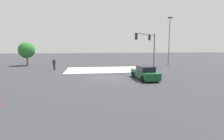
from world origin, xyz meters
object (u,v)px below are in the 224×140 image
Objects in this scene: pedestrian at (54,64)px; tree_corner_a at (27,50)px; street_light_pole_a at (169,37)px; traffic_signal_mast at (149,43)px; car_2 at (145,73)px.

tree_corner_a is (6.42, -7.62, 1.95)m from pedestrian.
pedestrian is at bearing 9.76° from street_light_pole_a.
tree_corner_a is (21.53, -8.84, -1.26)m from traffic_signal_mast.
street_light_pole_a is 27.72m from tree_corner_a.
street_light_pole_a reaches higher than car_2.
tree_corner_a is at bearing -8.38° from street_light_pole_a.
car_2 is 2.63× the size of pedestrian.
tree_corner_a is at bearing 175.79° from pedestrian.
street_light_pole_a is (-20.90, -3.60, 4.39)m from pedestrian.
traffic_signal_mast is 3.20× the size of pedestrian.
pedestrian is at bearing -49.61° from traffic_signal_mast.
car_2 is (3.42, 8.29, -3.55)m from traffic_signal_mast.
traffic_signal_mast is 9.65m from car_2.
pedestrian reaches higher than car_2.
traffic_signal_mast is at bearing -26.75° from car_2.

